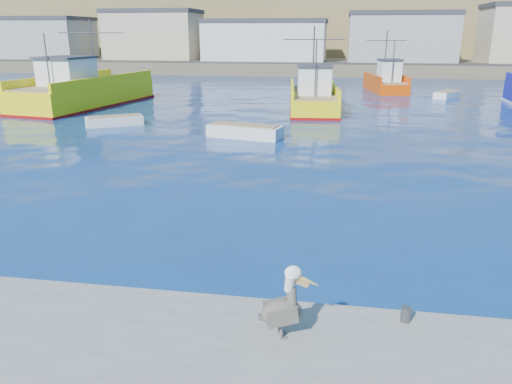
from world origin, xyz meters
TOP-DOWN VIEW (x-y plane):
  - ground at (0.00, 0.00)m, footprint 260.00×260.00m
  - dock_bollards at (0.60, -3.40)m, footprint 36.20×0.20m
  - far_shore at (0.00, 109.20)m, footprint 200.00×81.00m
  - trawler_yellow_a at (-19.21, 26.34)m, footprint 6.85×14.53m
  - trawler_yellow_b at (-0.50, 27.05)m, footprint 4.78×10.40m
  - boat_orange at (6.18, 41.20)m, footprint 4.25×8.18m
  - skiff_left at (-12.92, 18.30)m, footprint 3.70×2.98m
  - skiff_mid at (-3.78, 15.88)m, footprint 4.51×2.39m
  - skiff_extra at (11.43, 37.04)m, footprint 2.96×3.70m
  - pelican at (0.72, -4.26)m, footprint 1.12×0.68m

SIDE VIEW (x-z plane):
  - ground at x=0.00m, z-range 0.00..0.00m
  - skiff_left at x=-12.92m, z-range -0.14..0.64m
  - skiff_extra at x=11.43m, z-range -0.14..0.64m
  - skiff_mid at x=-3.78m, z-range -0.17..0.77m
  - dock_bollards at x=0.60m, z-range 0.50..0.80m
  - trawler_yellow_b at x=-0.50m, z-range -2.20..4.16m
  - boat_orange at x=6.18m, z-range -2.00..4.01m
  - pelican at x=0.72m, z-range 0.40..1.80m
  - trawler_yellow_a at x=-19.21m, z-range -2.24..4.61m
  - far_shore at x=0.00m, z-range -3.02..20.98m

